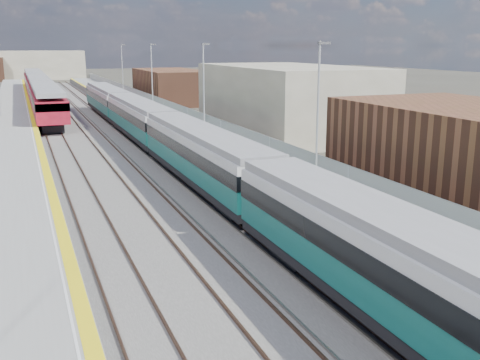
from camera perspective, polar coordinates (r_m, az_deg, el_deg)
ground at (r=55.80m, az=-12.66°, el=4.63°), size 320.00×320.00×0.00m
ballast_bed at (r=57.96m, az=-15.26°, el=4.83°), size 10.50×155.00×0.06m
tracks at (r=59.67m, az=-14.88°, el=5.16°), size 8.96×160.00×0.17m
platform_right at (r=59.15m, az=-8.00°, el=5.83°), size 4.70×155.00×8.52m
platform_left at (r=57.57m, az=-22.03°, el=4.76°), size 4.30×155.00×8.52m
green_train at (r=41.85m, az=-7.65°, el=4.85°), size 2.68×74.79×2.95m
red_train at (r=85.57m, az=-19.73°, el=8.70°), size 3.08×62.35×3.89m
tree_d at (r=74.47m, az=1.59°, el=9.65°), size 3.88×3.88×5.25m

